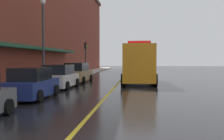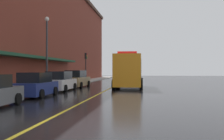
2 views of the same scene
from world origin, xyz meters
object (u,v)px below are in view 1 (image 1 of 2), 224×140
(parked_car_3, at_px, (77,73))
(parking_meter_2, at_px, (66,70))
(traffic_light_near, at_px, (86,52))
(street_lamp_left, at_px, (43,32))
(parked_car_1, at_px, (32,84))
(parking_meter_0, at_px, (60,71))
(utility_truck, at_px, (139,64))
(parking_meter_1, at_px, (45,74))
(parked_car_2, at_px, (60,77))

(parked_car_3, height_order, parking_meter_2, parked_car_3)
(parking_meter_2, distance_m, traffic_light_near, 9.49)
(parked_car_3, xyz_separation_m, street_lamp_left, (-2.01, -3.52, 3.54))
(parked_car_1, relative_size, parking_meter_0, 3.12)
(street_lamp_left, bearing_deg, utility_truck, 20.37)
(parked_car_1, xyz_separation_m, utility_truck, (5.82, 10.01, 0.93))
(utility_truck, xyz_separation_m, traffic_light_near, (-7.16, 10.93, 1.43))
(parking_meter_2, bearing_deg, parking_meter_1, -90.00)
(parking_meter_0, distance_m, parking_meter_1, 4.00)
(parking_meter_1, relative_size, traffic_light_near, 0.31)
(parked_car_2, height_order, parking_meter_0, parked_car_2)
(parked_car_2, height_order, parking_meter_1, parked_car_2)
(parked_car_1, bearing_deg, traffic_light_near, 3.59)
(utility_truck, height_order, parking_meter_2, utility_truck)
(parked_car_3, relative_size, street_lamp_left, 0.71)
(street_lamp_left, bearing_deg, traffic_light_near, 87.26)
(parked_car_2, relative_size, parking_meter_2, 3.31)
(traffic_light_near, bearing_deg, parking_meter_0, -90.32)
(parking_meter_0, bearing_deg, parked_car_3, 31.67)
(street_lamp_left, xyz_separation_m, traffic_light_near, (0.66, 13.83, -1.24))
(traffic_light_near, bearing_deg, parked_car_3, -82.56)
(parked_car_2, xyz_separation_m, utility_truck, (5.91, 4.68, 0.90))
(parked_car_1, relative_size, parked_car_2, 0.94)
(parking_meter_1, xyz_separation_m, parking_meter_2, (0.00, 5.92, 0.00))
(parking_meter_2, bearing_deg, utility_truck, -13.11)
(parked_car_1, bearing_deg, parking_meter_2, 6.77)
(parked_car_3, distance_m, parking_meter_0, 1.67)
(parked_car_3, xyz_separation_m, parking_meter_0, (-1.41, -0.87, 0.20))
(utility_truck, xyz_separation_m, parking_meter_1, (-7.22, -4.24, -0.67))
(parked_car_3, xyz_separation_m, parking_meter_1, (-1.41, -4.86, 0.20))
(parked_car_3, bearing_deg, utility_truck, -93.88)
(parked_car_3, xyz_separation_m, parking_meter_2, (-1.41, 1.06, 0.20))
(parked_car_3, height_order, parking_meter_1, parked_car_3)
(parked_car_1, height_order, utility_truck, utility_truck)
(parked_car_1, distance_m, utility_truck, 11.61)
(street_lamp_left, bearing_deg, parking_meter_1, -65.88)
(parked_car_2, bearing_deg, parking_meter_0, 17.54)
(parked_car_1, relative_size, utility_truck, 0.54)
(parked_car_2, relative_size, parking_meter_0, 3.31)
(parking_meter_0, height_order, parking_meter_1, same)
(parking_meter_1, height_order, street_lamp_left, street_lamp_left)
(utility_truck, bearing_deg, parked_car_3, -96.78)
(parked_car_2, bearing_deg, parked_car_3, 0.02)
(parked_car_2, distance_m, parking_meter_2, 6.50)
(parked_car_2, relative_size, parked_car_3, 0.90)
(parked_car_1, height_order, parking_meter_2, parked_car_1)
(parked_car_1, relative_size, traffic_light_near, 0.97)
(parked_car_2, xyz_separation_m, parking_meter_2, (-1.31, 6.36, 0.24))
(parked_car_2, xyz_separation_m, parking_meter_1, (-1.31, 0.44, 0.24))
(parking_meter_0, distance_m, parking_meter_2, 1.93)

